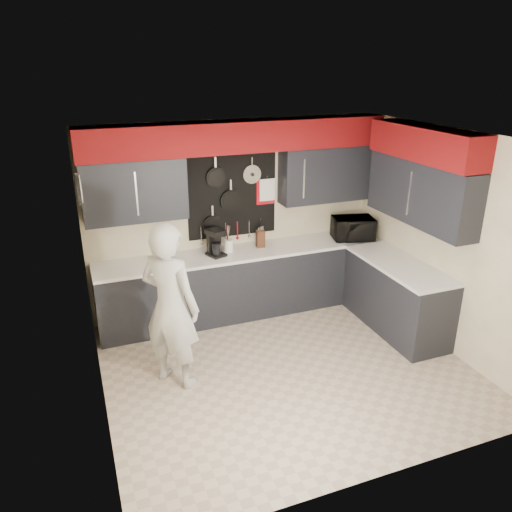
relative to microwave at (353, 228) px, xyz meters
name	(u,v)px	position (x,y,z in m)	size (l,w,h in m)	color
ground	(286,368)	(-1.60, -1.34, -1.08)	(4.00, 4.00, 0.00)	tan
back_wall_assembly	(239,167)	(-1.59, 0.26, 0.93)	(4.00, 0.36, 2.60)	beige
right_wall_assembly	(425,183)	(0.25, -1.08, 0.87)	(0.36, 3.50, 2.60)	beige
left_wall_assembly	(91,289)	(-3.60, -1.33, 0.26)	(0.05, 3.50, 2.60)	beige
base_cabinets	(286,286)	(-1.11, -0.21, -0.62)	(3.95, 2.20, 0.92)	black
microwave	(353,228)	(0.00, 0.00, 0.00)	(0.56, 0.38, 0.31)	black
knife_block	(260,239)	(-1.34, 0.16, -0.04)	(0.11, 0.11, 0.23)	#3B1E12
utensil_crock	(229,246)	(-1.79, 0.15, -0.07)	(0.13, 0.13, 0.16)	white
coffee_maker	(215,242)	(-1.99, 0.09, 0.03)	(0.26, 0.29, 0.35)	black
person	(171,306)	(-2.84, -1.12, -0.16)	(0.67, 0.44, 1.82)	#B2B3B0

